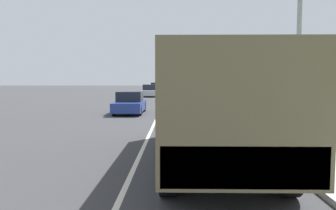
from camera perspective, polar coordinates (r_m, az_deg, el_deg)
The scene contains 11 objects.
ground_plane at distance 37.84m, azimuth -0.40°, elevation 1.17°, with size 180.00×180.00×0.00m, color #38383A.
lane_centre_stripe at distance 37.84m, azimuth -0.40°, elevation 1.17°, with size 0.12×120.00×0.00m.
sidewalk_right at distance 37.99m, azimuth 6.40°, elevation 1.24°, with size 1.80×120.00×0.12m.
grass_strip_right at distance 38.66m, azimuth 12.90°, elevation 1.14°, with size 7.00×120.00×0.02m.
military_truck at distance 8.45m, azimuth 7.66°, elevation 0.74°, with size 2.46×7.97×2.71m.
car_nearest_ahead at distance 20.84m, azimuth -6.64°, elevation 0.28°, with size 1.74×4.19×1.39m.
car_second_ahead at distance 33.07m, azimuth 3.13°, elevation 1.94°, with size 1.92×4.37×1.59m.
car_third_ahead at distance 41.56m, azimuth -3.21°, elevation 2.41°, with size 1.85×4.05×1.55m.
car_fourth_ahead at distance 50.95m, azimuth -2.05°, elevation 2.84°, with size 1.77×4.18×1.72m.
car_farthest_ahead at distance 64.58m, azimuth -1.67°, elevation 3.11°, with size 1.84×4.48×1.57m.
lamp_post at distance 10.95m, azimuth 20.88°, elevation 15.09°, with size 1.69×0.24×6.82m.
Camera 1 is at (0.95, 2.23, 2.10)m, focal length 35.00 mm.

